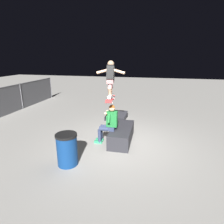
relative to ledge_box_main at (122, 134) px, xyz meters
name	(u,v)px	position (x,y,z in m)	size (l,w,h in m)	color
ground_plane	(121,144)	(-0.25, -0.03, -0.24)	(40.00, 40.00, 0.00)	gray
ledge_box_main	(122,134)	(0.00, 0.00, 0.00)	(1.64, 0.66, 0.48)	#28282D
person_sitting_on_ledge	(109,122)	(-0.25, 0.38, 0.49)	(0.59, 0.75, 1.32)	#2D3856
skateboard	(110,99)	(-0.12, 0.36, 1.22)	(1.04, 0.31, 0.14)	#B72D2D
skater_airborne	(111,77)	(-0.06, 0.37, 1.91)	(0.63, 0.89, 1.12)	white
kicker_ramp	(117,117)	(2.29, 0.65, -0.18)	(1.02, 0.94, 0.36)	#28282D
trash_bin	(67,149)	(-1.73, 1.14, 0.20)	(0.56, 0.56, 0.87)	navy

